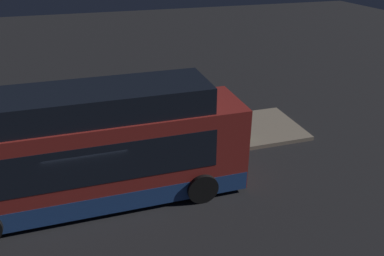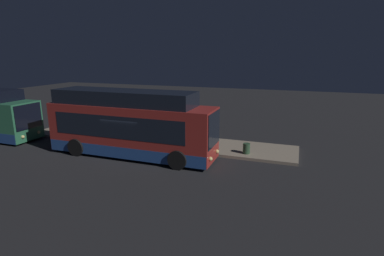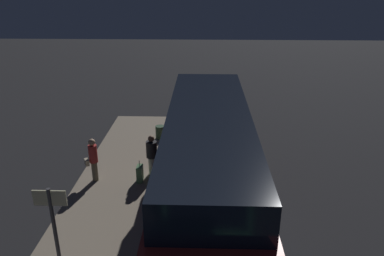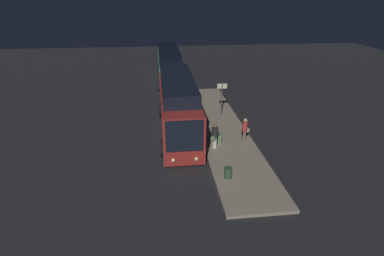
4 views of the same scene
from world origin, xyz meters
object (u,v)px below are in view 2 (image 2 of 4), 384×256
passenger_boarding (191,135)px  passenger_waiting (194,126)px  sign_post (128,112)px  suitcase (186,141)px  bus_lead (130,127)px  trash_bin (246,149)px

passenger_boarding → passenger_waiting: passenger_waiting is taller
passenger_waiting → sign_post: size_ratio=0.64×
suitcase → passenger_boarding: bearing=-35.9°
passenger_boarding → passenger_waiting: (-0.58, 2.19, 0.07)m
passenger_waiting → suitcase: 1.88m
passenger_boarding → passenger_waiting: bearing=-134.0°
suitcase → bus_lead: bearing=-136.2°
sign_post → trash_bin: bearing=-9.2°
sign_post → suitcase: bearing=-13.1°
passenger_boarding → sign_post: 6.04m
sign_post → passenger_waiting: bearing=6.2°
bus_lead → passenger_waiting: 5.17m
suitcase → trash_bin: size_ratio=1.37×
bus_lead → suitcase: bus_lead is taller
trash_bin → bus_lead: bearing=-161.8°
trash_bin → suitcase: bearing=175.7°
passenger_boarding → passenger_waiting: 2.26m
bus_lead → sign_post: size_ratio=3.90×
bus_lead → trash_bin: size_ratio=16.52×
bus_lead → trash_bin: bus_lead is taller
passenger_boarding → trash_bin: 3.67m
passenger_waiting → passenger_boarding: bearing=-104.5°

